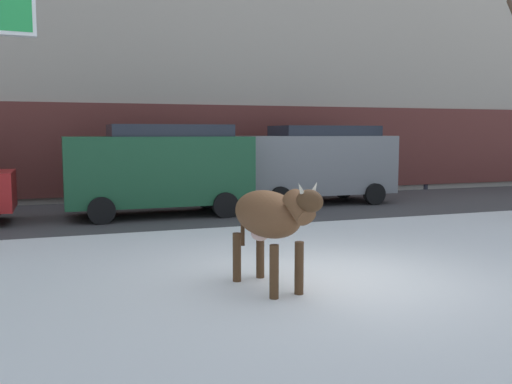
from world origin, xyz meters
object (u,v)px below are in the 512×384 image
at_px(car_grey_van, 315,162).
at_px(pedestrian_near_billboard, 425,166).
at_px(cow_brown, 270,217).
at_px(car_darkgreen_van, 159,167).

distance_m(car_grey_van, pedestrian_near_billboard, 6.17).
xyz_separation_m(car_grey_van, pedestrian_near_billboard, (5.67, 2.40, -0.36)).
bearing_deg(cow_brown, pedestrian_near_billboard, 46.03).
distance_m(car_darkgreen_van, pedestrian_near_billboard, 11.04).
xyz_separation_m(car_darkgreen_van, pedestrian_near_billboard, (10.51, 3.36, -0.36)).
distance_m(cow_brown, pedestrian_near_billboard, 14.79).
height_order(cow_brown, car_darkgreen_van, car_darkgreen_van).
bearing_deg(car_darkgreen_van, pedestrian_near_billboard, 17.72).
distance_m(cow_brown, car_darkgreen_van, 7.30).
bearing_deg(car_grey_van, cow_brown, -119.15).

